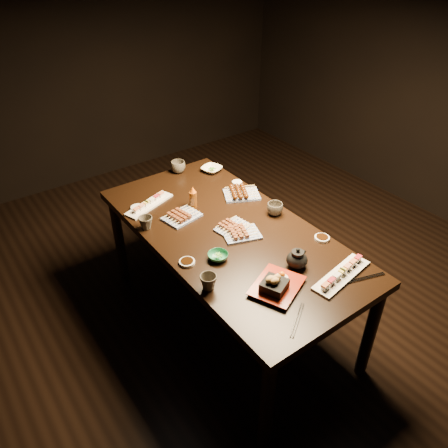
{
  "coord_description": "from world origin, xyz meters",
  "views": [
    {
      "loc": [
        -1.67,
        -1.76,
        2.29
      ],
      "look_at": [
        -0.38,
        0.01,
        0.77
      ],
      "focal_mm": 35.0,
      "sensor_mm": 36.0,
      "label": 1
    }
  ],
  "objects_px": {
    "yakitori_plate_right": "(241,231)",
    "tempura_tray": "(277,281)",
    "edamame_bowl_green": "(218,256)",
    "yakitori_plate_center": "(234,226)",
    "sushi_platter_far": "(149,203)",
    "teapot": "(297,258)",
    "condiment_bottle": "(193,197)",
    "yakitori_plate_left": "(182,214)",
    "edamame_bowl_cream": "(212,169)",
    "dining_table": "(228,277)",
    "teacup_mid_right": "(275,209)",
    "teacup_near_left": "(208,282)",
    "teacup_far_left": "(146,223)",
    "sushi_platter_near": "(342,273)",
    "teacup_far_right": "(178,167)"
  },
  "relations": [
    {
      "from": "yakitori_plate_left",
      "to": "tempura_tray",
      "type": "height_order",
      "value": "tempura_tray"
    },
    {
      "from": "condiment_bottle",
      "to": "yakitori_plate_right",
      "type": "bearing_deg",
      "value": -82.1
    },
    {
      "from": "teapot",
      "to": "condiment_bottle",
      "type": "distance_m",
      "value": 0.85
    },
    {
      "from": "sushi_platter_far",
      "to": "teacup_near_left",
      "type": "bearing_deg",
      "value": 62.17
    },
    {
      "from": "teacup_near_left",
      "to": "teacup_far_right",
      "type": "relative_size",
      "value": 0.81
    },
    {
      "from": "tempura_tray",
      "to": "teacup_mid_right",
      "type": "bearing_deg",
      "value": 25.68
    },
    {
      "from": "sushi_platter_near",
      "to": "sushi_platter_far",
      "type": "bearing_deg",
      "value": 102.55
    },
    {
      "from": "sushi_platter_far",
      "to": "edamame_bowl_green",
      "type": "relative_size",
      "value": 3.19
    },
    {
      "from": "yakitori_plate_right",
      "to": "tempura_tray",
      "type": "height_order",
      "value": "tempura_tray"
    },
    {
      "from": "teacup_mid_right",
      "to": "teacup_far_right",
      "type": "distance_m",
      "value": 0.88
    },
    {
      "from": "sushi_platter_far",
      "to": "teacup_far_left",
      "type": "bearing_deg",
      "value": 38.68
    },
    {
      "from": "yakitori_plate_right",
      "to": "edamame_bowl_green",
      "type": "bearing_deg",
      "value": -138.43
    },
    {
      "from": "sushi_platter_near",
      "to": "yakitori_plate_right",
      "type": "distance_m",
      "value": 0.64
    },
    {
      "from": "edamame_bowl_cream",
      "to": "teacup_far_left",
      "type": "xyz_separation_m",
      "value": [
        -0.75,
        -0.38,
        0.02
      ]
    },
    {
      "from": "yakitori_plate_center",
      "to": "teacup_far_right",
      "type": "bearing_deg",
      "value": 73.29
    },
    {
      "from": "sushi_platter_near",
      "to": "teacup_far_left",
      "type": "xyz_separation_m",
      "value": [
        -0.62,
        1.0,
        0.02
      ]
    },
    {
      "from": "tempura_tray",
      "to": "teacup_mid_right",
      "type": "xyz_separation_m",
      "value": [
        0.45,
        0.52,
        -0.01
      ]
    },
    {
      "from": "teacup_far_left",
      "to": "condiment_bottle",
      "type": "xyz_separation_m",
      "value": [
        0.37,
        0.04,
        0.04
      ]
    },
    {
      "from": "sushi_platter_far",
      "to": "edamame_bowl_green",
      "type": "distance_m",
      "value": 0.72
    },
    {
      "from": "edamame_bowl_green",
      "to": "teacup_far_left",
      "type": "distance_m",
      "value": 0.53
    },
    {
      "from": "edamame_bowl_green",
      "to": "edamame_bowl_cream",
      "type": "height_order",
      "value": "same"
    },
    {
      "from": "yakitori_plate_left",
      "to": "teapot",
      "type": "xyz_separation_m",
      "value": [
        0.26,
        -0.77,
        0.03
      ]
    },
    {
      "from": "yakitori_plate_left",
      "to": "edamame_bowl_cream",
      "type": "relative_size",
      "value": 1.54
    },
    {
      "from": "teacup_far_left",
      "to": "teapot",
      "type": "height_order",
      "value": "teapot"
    },
    {
      "from": "sushi_platter_far",
      "to": "teacup_far_left",
      "type": "distance_m",
      "value": 0.26
    },
    {
      "from": "dining_table",
      "to": "teacup_far_right",
      "type": "height_order",
      "value": "teacup_far_right"
    },
    {
      "from": "yakitori_plate_left",
      "to": "condiment_bottle",
      "type": "xyz_separation_m",
      "value": [
        0.13,
        0.07,
        0.05
      ]
    },
    {
      "from": "yakitori_plate_left",
      "to": "edamame_bowl_cream",
      "type": "xyz_separation_m",
      "value": [
        0.51,
        0.41,
        -0.01
      ]
    },
    {
      "from": "dining_table",
      "to": "teacup_mid_right",
      "type": "relative_size",
      "value": 17.69
    },
    {
      "from": "teacup_far_right",
      "to": "sushi_platter_near",
      "type": "bearing_deg",
      "value": -86.78
    },
    {
      "from": "yakitori_plate_right",
      "to": "edamame_bowl_green",
      "type": "xyz_separation_m",
      "value": [
        -0.24,
        -0.1,
        -0.01
      ]
    },
    {
      "from": "teacup_far_left",
      "to": "teacup_far_right",
      "type": "bearing_deg",
      "value": 43.66
    },
    {
      "from": "yakitori_plate_left",
      "to": "teacup_near_left",
      "type": "height_order",
      "value": "teacup_near_left"
    },
    {
      "from": "dining_table",
      "to": "yakitori_plate_center",
      "type": "distance_m",
      "value": 0.4
    },
    {
      "from": "yakitori_plate_right",
      "to": "teacup_near_left",
      "type": "bearing_deg",
      "value": -128.57
    },
    {
      "from": "condiment_bottle",
      "to": "edamame_bowl_green",
      "type": "bearing_deg",
      "value": -108.84
    },
    {
      "from": "dining_table",
      "to": "teacup_mid_right",
      "type": "distance_m",
      "value": 0.54
    },
    {
      "from": "yakitori_plate_right",
      "to": "teacup_mid_right",
      "type": "height_order",
      "value": "teacup_mid_right"
    },
    {
      "from": "dining_table",
      "to": "edamame_bowl_cream",
      "type": "distance_m",
      "value": 0.87
    },
    {
      "from": "yakitori_plate_right",
      "to": "edamame_bowl_green",
      "type": "height_order",
      "value": "yakitori_plate_right"
    },
    {
      "from": "sushi_platter_far",
      "to": "teapot",
      "type": "xyz_separation_m",
      "value": [
        0.35,
        -1.02,
        0.04
      ]
    },
    {
      "from": "sushi_platter_far",
      "to": "teacup_near_left",
      "type": "relative_size",
      "value": 4.11
    },
    {
      "from": "edamame_bowl_green",
      "to": "condiment_bottle",
      "type": "xyz_separation_m",
      "value": [
        0.18,
        0.54,
        0.06
      ]
    },
    {
      "from": "teacup_mid_right",
      "to": "teacup_near_left",
      "type": "bearing_deg",
      "value": -156.38
    },
    {
      "from": "dining_table",
      "to": "yakitori_plate_right",
      "type": "xyz_separation_m",
      "value": [
        0.03,
        -0.08,
        0.4
      ]
    },
    {
      "from": "dining_table",
      "to": "teapot",
      "type": "bearing_deg",
      "value": -78.76
    },
    {
      "from": "yakitori_plate_right",
      "to": "sushi_platter_near",
      "type": "bearing_deg",
      "value": -52.68
    },
    {
      "from": "yakitori_plate_center",
      "to": "condiment_bottle",
      "type": "distance_m",
      "value": 0.37
    },
    {
      "from": "teacup_far_right",
      "to": "yakitori_plate_center",
      "type": "bearing_deg",
      "value": -97.78
    },
    {
      "from": "edamame_bowl_green",
      "to": "yakitori_plate_center",
      "type": "bearing_deg",
      "value": 36.18
    }
  ]
}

